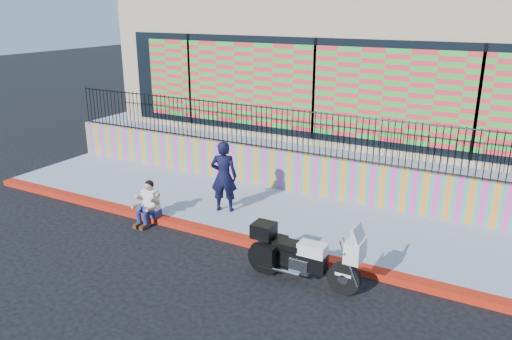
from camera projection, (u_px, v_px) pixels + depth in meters
The scene contains 10 objects.
ground at pixel (239, 242), 11.22m from camera, with size 90.00×90.00×0.00m, color black.
red_curb at pixel (239, 239), 11.19m from camera, with size 16.00×0.30×0.15m, color red.
sidewalk at pixel (272, 214), 12.57m from camera, with size 16.00×3.00×0.15m, color #9198AE.
mural_wall at pixel (299, 172), 13.70m from camera, with size 16.00×0.20×1.10m, color #E73C9F.
metal_fence at pixel (300, 132), 13.34m from camera, with size 15.80×0.04×1.20m, color black, non-canonical shape.
elevated_platform at pixel (357, 135), 17.97m from camera, with size 16.00×10.00×1.25m, color #9198AE.
storefront_building at pixel (360, 62), 16.97m from camera, with size 14.00×8.06×4.00m.
police_motorcycle at pixel (302, 254), 9.43m from camera, with size 2.25×0.74×1.40m.
police_officer at pixel (224, 176), 12.31m from camera, with size 0.66×0.43×1.81m, color black.
seated_man at pixel (147, 207), 12.00m from camera, with size 0.54×0.71×1.06m.
Camera 1 is at (5.22, -8.71, 5.06)m, focal length 35.00 mm.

